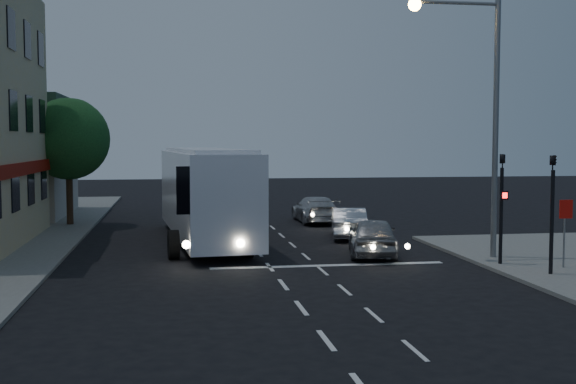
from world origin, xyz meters
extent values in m
plane|color=black|center=(0.00, 0.00, 0.00)|extent=(120.00, 120.00, 0.00)
cube|color=silver|center=(0.00, -7.00, 0.01)|extent=(0.12, 1.60, 0.01)
cube|color=silver|center=(0.00, -4.00, 0.01)|extent=(0.12, 1.60, 0.01)
cube|color=silver|center=(0.00, -1.00, 0.01)|extent=(0.12, 1.60, 0.01)
cube|color=silver|center=(0.00, 2.00, 0.01)|extent=(0.12, 1.60, 0.01)
cube|color=silver|center=(0.00, 5.00, 0.01)|extent=(0.12, 1.60, 0.01)
cube|color=silver|center=(0.00, 8.00, 0.01)|extent=(0.12, 1.60, 0.01)
cube|color=silver|center=(0.00, 11.00, 0.01)|extent=(0.12, 1.60, 0.01)
cube|color=silver|center=(0.00, 14.00, 0.01)|extent=(0.12, 1.60, 0.01)
cube|color=silver|center=(0.00, 17.00, 0.01)|extent=(0.12, 1.60, 0.01)
cube|color=silver|center=(1.60, -8.00, 0.01)|extent=(0.10, 1.50, 0.01)
cube|color=silver|center=(1.60, -5.00, 0.01)|extent=(0.10, 1.50, 0.01)
cube|color=silver|center=(1.60, -2.00, 0.01)|extent=(0.10, 1.50, 0.01)
cube|color=silver|center=(1.60, 1.00, 0.01)|extent=(0.10, 1.50, 0.01)
cube|color=silver|center=(1.60, 4.00, 0.01)|extent=(0.10, 1.50, 0.01)
cube|color=silver|center=(1.60, 7.00, 0.01)|extent=(0.10, 1.50, 0.01)
cube|color=silver|center=(1.60, 10.00, 0.01)|extent=(0.10, 1.50, 0.01)
cube|color=silver|center=(1.60, 13.00, 0.01)|extent=(0.10, 1.50, 0.01)
cube|color=silver|center=(1.60, 16.00, 0.01)|extent=(0.10, 1.50, 0.01)
cube|color=silver|center=(1.60, 19.00, 0.01)|extent=(0.10, 1.50, 0.01)
cube|color=silver|center=(2.00, 2.00, 0.01)|extent=(8.00, 0.35, 0.01)
cube|color=white|center=(-1.85, 8.58, 2.06)|extent=(3.73, 12.85, 3.38)
cube|color=white|center=(-1.85, 8.58, 3.80)|extent=(3.27, 12.39, 0.19)
cube|color=black|center=(-1.85, 2.30, 2.59)|extent=(2.43, 0.34, 1.58)
cube|color=black|center=(-0.52, 9.11, 2.74)|extent=(0.96, 10.52, 0.95)
cube|color=black|center=(-3.18, 9.11, 2.74)|extent=(0.96, 10.52, 0.95)
cube|color=#9D0015|center=(-0.51, 9.63, 1.58)|extent=(0.54, 5.79, 1.48)
cube|color=#9D0015|center=(-3.19, 9.63, 1.58)|extent=(0.54, 5.79, 1.48)
cylinder|color=black|center=(-3.17, 4.15, 0.53)|extent=(0.46, 1.08, 1.06)
cylinder|color=black|center=(-0.53, 4.15, 0.53)|extent=(0.46, 1.08, 1.06)
cylinder|color=black|center=(-3.17, 11.22, 0.53)|extent=(0.46, 1.08, 1.06)
cylinder|color=black|center=(-0.53, 11.22, 0.53)|extent=(0.46, 1.08, 1.06)
cylinder|color=black|center=(-3.17, 13.01, 0.53)|extent=(0.46, 1.08, 1.06)
cylinder|color=black|center=(-0.53, 13.01, 0.53)|extent=(0.46, 1.08, 1.06)
cylinder|color=#FFF2CC|center=(-2.74, 2.22, 0.79)|extent=(0.28, 0.08, 0.27)
cylinder|color=#FFF2CC|center=(-0.95, 2.22, 0.79)|extent=(0.28, 0.08, 0.27)
imported|color=gray|center=(4.05, 3.80, 0.71)|extent=(2.55, 4.45, 1.43)
imported|color=silver|center=(4.36, 8.73, 0.66)|extent=(2.14, 4.20, 1.32)
imported|color=#B9B9B9|center=(4.11, 14.91, 0.68)|extent=(1.93, 4.67, 1.35)
cylinder|color=black|center=(7.60, 0.80, 1.72)|extent=(0.12, 0.12, 3.20)
imported|color=black|center=(7.60, 0.80, 3.77)|extent=(0.15, 0.18, 0.90)
cube|color=black|center=(7.60, 0.62, 2.42)|extent=(0.25, 0.12, 0.30)
cube|color=#FF0C0C|center=(7.60, 0.55, 2.42)|extent=(0.16, 0.02, 0.18)
cylinder|color=black|center=(8.30, -1.20, 1.72)|extent=(0.12, 0.12, 3.20)
imported|color=black|center=(8.30, -1.20, 3.77)|extent=(0.18, 0.15, 0.90)
cylinder|color=slate|center=(9.30, -0.20, 1.12)|extent=(0.06, 0.06, 2.00)
cube|color=red|center=(9.30, -0.27, 2.02)|extent=(0.45, 0.03, 0.60)
cylinder|color=slate|center=(8.00, 2.20, 4.62)|extent=(0.20, 0.20, 9.00)
cylinder|color=slate|center=(6.50, 2.20, 8.92)|extent=(3.00, 0.12, 0.12)
sphere|color=#FFBF59|center=(5.00, 2.20, 8.82)|extent=(0.44, 0.44, 0.44)
cube|color=maroon|center=(-8.95, 8.00, 3.12)|extent=(0.15, 12.00, 0.50)
cube|color=black|center=(-8.98, 6.50, 2.32)|extent=(0.06, 1.30, 1.50)
cube|color=black|center=(-8.98, 9.50, 2.32)|extent=(0.06, 1.30, 1.50)
cube|color=black|center=(-8.98, 12.50, 2.32)|extent=(0.06, 1.30, 1.50)
cube|color=black|center=(-8.98, 6.50, 5.32)|extent=(0.06, 1.30, 1.50)
cube|color=black|center=(-8.98, 9.50, 5.32)|extent=(0.06, 1.30, 1.50)
cube|color=black|center=(-8.98, 12.50, 5.32)|extent=(0.06, 1.30, 1.50)
cube|color=black|center=(-8.98, 6.50, 8.32)|extent=(0.06, 1.30, 1.50)
cube|color=black|center=(-8.98, 9.50, 8.32)|extent=(0.06, 1.30, 1.50)
cube|color=black|center=(-8.98, 12.50, 8.32)|extent=(0.06, 1.30, 1.50)
cylinder|color=black|center=(-8.20, 15.00, 1.52)|extent=(0.32, 0.32, 2.80)
sphere|color=#16381A|center=(-8.20, 15.00, 4.32)|extent=(4.00, 4.00, 4.00)
sphere|color=#236428|center=(-8.00, 15.60, 5.02)|extent=(2.60, 2.60, 2.60)
sphere|color=#16381A|center=(-8.50, 14.40, 4.72)|extent=(2.40, 2.40, 2.40)
camera|label=1|loc=(-3.14, -21.61, 4.18)|focal=45.00mm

